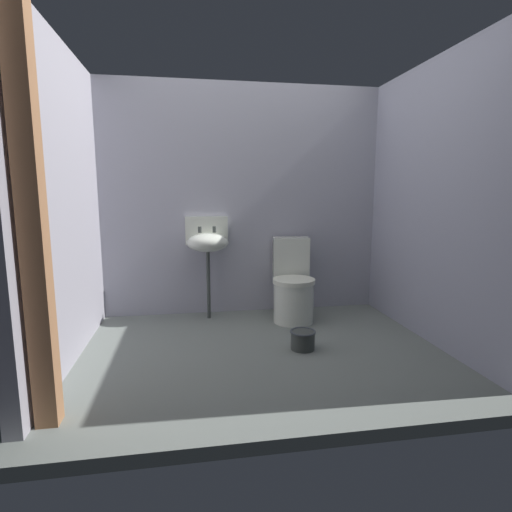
{
  "coord_description": "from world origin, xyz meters",
  "views": [
    {
      "loc": [
        -0.55,
        -3.01,
        1.23
      ],
      "look_at": [
        0.0,
        0.25,
        0.7
      ],
      "focal_mm": 28.11,
      "sensor_mm": 36.0,
      "label": 1
    }
  ],
  "objects_px": {
    "sink": "(207,242)",
    "toilet_near_wall": "(293,287)",
    "wooden_door_post": "(32,210)",
    "bucket": "(303,339)"
  },
  "relations": [
    {
      "from": "wooden_door_post",
      "to": "bucket",
      "type": "bearing_deg",
      "value": 25.19
    },
    {
      "from": "toilet_near_wall",
      "to": "bucket",
      "type": "bearing_deg",
      "value": 90.11
    },
    {
      "from": "sink",
      "to": "toilet_near_wall",
      "type": "bearing_deg",
      "value": -13.14
    },
    {
      "from": "toilet_near_wall",
      "to": "bucket",
      "type": "relative_size",
      "value": 3.8
    },
    {
      "from": "bucket",
      "to": "sink",
      "type": "bearing_deg",
      "value": 126.19
    },
    {
      "from": "wooden_door_post",
      "to": "bucket",
      "type": "distance_m",
      "value": 2.09
    },
    {
      "from": "sink",
      "to": "bucket",
      "type": "xyz_separation_m",
      "value": [
        0.69,
        -0.95,
        -0.67
      ]
    },
    {
      "from": "wooden_door_post",
      "to": "bucket",
      "type": "relative_size",
      "value": 11.13
    },
    {
      "from": "toilet_near_wall",
      "to": "sink",
      "type": "relative_size",
      "value": 0.79
    },
    {
      "from": "bucket",
      "to": "wooden_door_post",
      "type": "bearing_deg",
      "value": -154.81
    }
  ]
}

